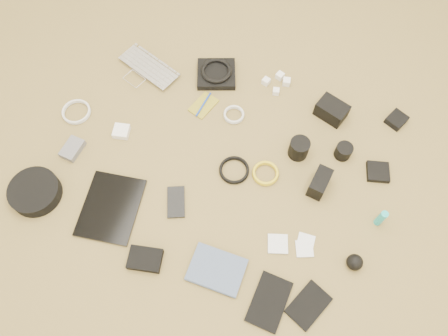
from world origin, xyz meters
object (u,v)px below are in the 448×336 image
(tablet, at_px, (111,207))
(phone, at_px, (176,202))
(dslr_camera, at_px, (332,110))
(paperback, at_px, (210,289))
(laptop, at_px, (143,73))
(headphone_case, at_px, (35,192))

(tablet, height_order, phone, tablet)
(phone, bearing_deg, dslr_camera, 28.92)
(paperback, bearing_deg, phone, 42.00)
(laptop, height_order, tablet, laptop)
(laptop, relative_size, phone, 2.20)
(tablet, height_order, paperback, paperback)
(phone, bearing_deg, laptop, 102.90)
(dslr_camera, bearing_deg, laptop, -156.15)
(phone, height_order, paperback, paperback)
(dslr_camera, height_order, phone, dslr_camera)
(headphone_case, relative_size, paperback, 1.01)
(dslr_camera, relative_size, headphone_case, 0.64)
(tablet, bearing_deg, laptop, 95.14)
(laptop, bearing_deg, paperback, -31.77)
(tablet, bearing_deg, dslr_camera, 37.00)
(phone, distance_m, paperback, 0.36)
(laptop, height_order, paperback, laptop)
(dslr_camera, distance_m, tablet, 0.99)
(paperback, bearing_deg, tablet, 71.09)
(dslr_camera, xyz_separation_m, phone, (-0.45, -0.61, -0.03))
(laptop, distance_m, phone, 0.64)
(phone, bearing_deg, paperback, -71.10)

